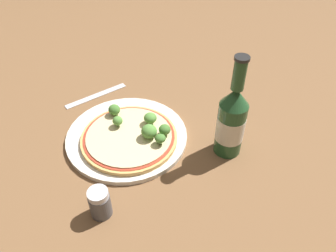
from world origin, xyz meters
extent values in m
plane|color=brown|center=(0.00, 0.00, 0.00)|extent=(3.00, 3.00, 0.00)
cylinder|color=silver|center=(0.00, -0.01, 0.01)|extent=(0.28, 0.28, 0.01)
cylinder|color=tan|center=(0.02, -0.01, 0.02)|extent=(0.22, 0.22, 0.01)
cylinder|color=#A83823|center=(0.02, -0.01, 0.02)|extent=(0.21, 0.21, 0.00)
cylinder|color=beige|center=(0.02, -0.01, 0.02)|extent=(0.20, 0.20, 0.00)
cylinder|color=#6B8E51|center=(0.05, 0.03, 0.03)|extent=(0.01, 0.01, 0.01)
ellipsoid|color=#568E3D|center=(0.05, 0.03, 0.04)|extent=(0.04, 0.04, 0.03)
cylinder|color=#6B8E51|center=(-0.02, -0.02, 0.03)|extent=(0.01, 0.01, 0.01)
ellipsoid|color=#568E3D|center=(-0.02, -0.02, 0.04)|extent=(0.02, 0.02, 0.02)
cylinder|color=#6B8E51|center=(0.06, 0.06, 0.03)|extent=(0.01, 0.01, 0.01)
ellipsoid|color=#477A33|center=(0.06, 0.06, 0.04)|extent=(0.03, 0.03, 0.02)
cylinder|color=#6B8E51|center=(0.01, 0.05, 0.03)|extent=(0.01, 0.01, 0.01)
ellipsoid|color=#568E3D|center=(0.01, 0.05, 0.04)|extent=(0.03, 0.03, 0.02)
cylinder|color=#6B8E51|center=(0.08, 0.04, 0.03)|extent=(0.01, 0.01, 0.01)
ellipsoid|color=#477A33|center=(0.08, 0.04, 0.04)|extent=(0.02, 0.02, 0.02)
cylinder|color=#6B8E51|center=(-0.07, -0.01, 0.03)|extent=(0.01, 0.01, 0.01)
ellipsoid|color=#477A33|center=(-0.07, -0.01, 0.04)|extent=(0.03, 0.03, 0.03)
cylinder|color=#234C28|center=(0.15, 0.18, 0.07)|extent=(0.06, 0.06, 0.13)
cylinder|color=beige|center=(0.15, 0.18, 0.07)|extent=(0.06, 0.06, 0.06)
cone|color=#234C28|center=(0.15, 0.18, 0.15)|extent=(0.06, 0.06, 0.04)
cylinder|color=#234C28|center=(0.15, 0.18, 0.20)|extent=(0.03, 0.03, 0.06)
cylinder|color=black|center=(0.15, 0.18, 0.24)|extent=(0.03, 0.03, 0.01)
cylinder|color=#4C4C51|center=(0.16, -0.13, 0.03)|extent=(0.04, 0.04, 0.05)
cylinder|color=silver|center=(0.16, -0.13, 0.06)|extent=(0.04, 0.04, 0.01)
cube|color=silver|center=(-0.19, -0.01, 0.00)|extent=(0.04, 0.18, 0.00)
camera|label=1|loc=(0.53, -0.20, 0.54)|focal=35.00mm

